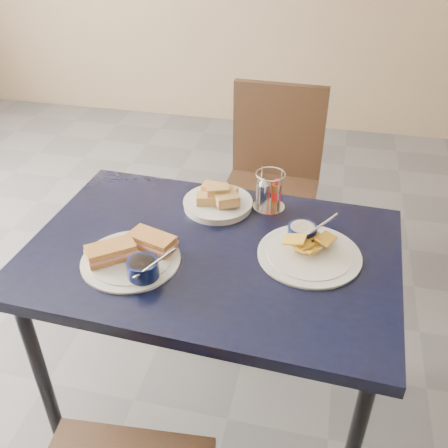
% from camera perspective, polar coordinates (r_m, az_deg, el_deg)
% --- Properties ---
extents(ground, '(6.00, 6.00, 0.00)m').
position_cam_1_polar(ground, '(2.21, 2.22, -14.83)').
color(ground, '#58595E').
rests_on(ground, ground).
extents(dining_table, '(1.16, 0.80, 0.75)m').
position_cam_1_polar(dining_table, '(1.57, -1.39, -4.95)').
color(dining_table, black).
rests_on(dining_table, ground).
extents(chair_far, '(0.45, 0.43, 0.92)m').
position_cam_1_polar(chair_far, '(2.42, 5.54, 6.03)').
color(chair_far, black).
rests_on(chair_far, ground).
extents(sandwich_plate, '(0.31, 0.29, 0.12)m').
position_cam_1_polar(sandwich_plate, '(1.49, -10.31, -3.54)').
color(sandwich_plate, white).
rests_on(sandwich_plate, dining_table).
extents(plantain_plate, '(0.31, 0.31, 0.12)m').
position_cam_1_polar(plantain_plate, '(1.53, 9.46, -2.62)').
color(plantain_plate, white).
rests_on(plantain_plate, dining_table).
extents(bread_basket, '(0.23, 0.23, 0.08)m').
position_cam_1_polar(bread_basket, '(1.71, -0.69, 2.70)').
color(bread_basket, white).
rests_on(bread_basket, dining_table).
extents(condiment_caddy, '(0.11, 0.11, 0.14)m').
position_cam_1_polar(condiment_caddy, '(1.70, 5.07, 3.53)').
color(condiment_caddy, silver).
rests_on(condiment_caddy, dining_table).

